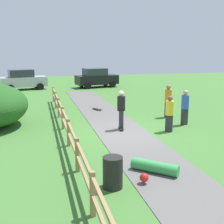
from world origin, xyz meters
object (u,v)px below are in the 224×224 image
object	(u,v)px
skater_riding	(121,108)
parked_car_black	(96,78)
bystander_orange	(168,99)
parked_car_silver	(23,80)
bystander_yellow	(170,112)
trash_bin	(113,172)
skateboard_loose	(97,109)
skater_fallen	(154,168)
bystander_blue	(185,106)

from	to	relation	value
skater_riding	parked_car_black	bearing A→B (deg)	82.75
bystander_orange	parked_car_silver	distance (m)	16.35
bystander_yellow	trash_bin	bearing A→B (deg)	-129.75
bystander_orange	trash_bin	bearing A→B (deg)	-124.66
skateboard_loose	bystander_orange	xyz separation A→B (m)	(3.52, -2.84, 0.94)
parked_car_black	bystander_orange	bearing A→B (deg)	-84.79
skateboard_loose	parked_car_silver	bearing A→B (deg)	113.60
skateboard_loose	bystander_orange	distance (m)	4.62
trash_bin	parked_car_black	size ratio (longest dim) A/B	0.20
skater_fallen	trash_bin	bearing A→B (deg)	-159.28
bystander_blue	bystander_orange	world-z (taller)	bystander_orange
bystander_orange	bystander_yellow	world-z (taller)	bystander_orange
skater_riding	skater_fallen	xyz separation A→B (m)	(-0.43, -5.09, -0.86)
skater_riding	parked_car_silver	world-z (taller)	parked_car_silver
bystander_yellow	skateboard_loose	bearing A→B (deg)	112.53
skater_fallen	parked_car_silver	size ratio (longest dim) A/B	0.31
skateboard_loose	bystander_orange	size ratio (longest dim) A/B	0.43
skateboard_loose	parked_car_black	size ratio (longest dim) A/B	0.18
trash_bin	bystander_orange	distance (m)	9.14
parked_car_silver	skater_riding	bearing A→B (deg)	-72.17
parked_car_black	bystander_yellow	bearing A→B (deg)	-89.78
trash_bin	bystander_blue	distance (m)	7.80
trash_bin	bystander_yellow	distance (m)	6.23
skateboard_loose	parked_car_black	bearing A→B (deg)	78.67
bystander_orange	parked_car_black	xyz separation A→B (m)	(-1.28, 14.02, -0.07)
skater_fallen	skateboard_loose	size ratio (longest dim) A/B	1.76
trash_bin	parked_car_black	bearing A→B (deg)	79.71
skater_riding	skater_fallen	world-z (taller)	skater_riding
skater_riding	bystander_yellow	xyz separation A→B (m)	(2.09, -0.86, -0.13)
trash_bin	skater_riding	world-z (taller)	skater_riding
bystander_yellow	parked_car_black	xyz separation A→B (m)	(-0.07, 16.75, 0.03)
trash_bin	skateboard_loose	distance (m)	10.48
skater_fallen	bystander_orange	distance (m)	7.93
bystander_blue	bystander_orange	xyz separation A→B (m)	(-0.09, 1.78, 0.04)
skater_fallen	bystander_yellow	world-z (taller)	bystander_yellow
bystander_blue	bystander_yellow	size ratio (longest dim) A/B	1.05
parked_car_black	parked_car_silver	xyz separation A→B (m)	(-7.13, -0.00, 0.00)
bystander_blue	parked_car_black	bearing A→B (deg)	94.93
bystander_orange	parked_car_silver	world-z (taller)	parked_car_silver
trash_bin	bystander_orange	size ratio (longest dim) A/B	0.48
bystander_orange	bystander_yellow	distance (m)	2.98
parked_car_black	bystander_blue	bearing A→B (deg)	-85.07
skateboard_loose	bystander_yellow	size ratio (longest dim) A/B	0.47
skater_riding	bystander_orange	world-z (taller)	skater_riding
skater_riding	skateboard_loose	distance (m)	4.80
skater_riding	bystander_yellow	world-z (taller)	skater_riding
skater_fallen	bystander_blue	bearing A→B (deg)	53.57
bystander_yellow	parked_car_black	bearing A→B (deg)	90.22
skater_riding	skateboard_loose	bearing A→B (deg)	92.70
trash_bin	parked_car_silver	size ratio (longest dim) A/B	0.20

